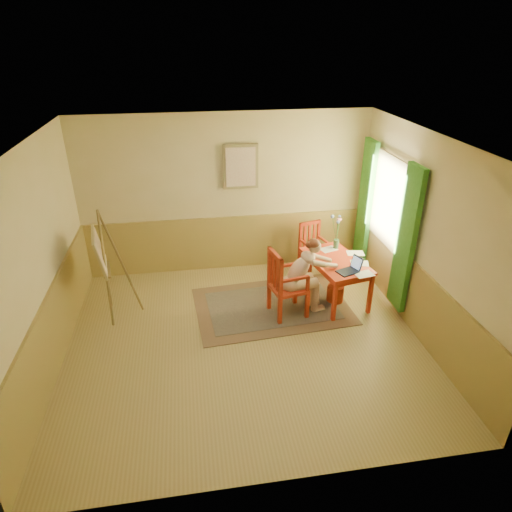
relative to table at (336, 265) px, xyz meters
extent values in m
cube|color=tan|center=(-1.58, -0.86, -0.64)|extent=(5.00, 4.50, 0.02)
cube|color=white|center=(-1.58, -0.86, 2.18)|extent=(5.00, 4.50, 0.02)
cube|color=#D1BD7F|center=(-1.58, 1.40, 0.77)|extent=(5.00, 0.02, 2.80)
cube|color=#D1BD7F|center=(-1.58, -3.12, 0.77)|extent=(5.00, 0.02, 2.80)
cube|color=#D1BD7F|center=(-4.09, -0.86, 0.77)|extent=(0.02, 4.50, 2.80)
cube|color=#D1BD7F|center=(0.93, -0.86, 0.77)|extent=(0.02, 4.50, 2.80)
cube|color=tan|center=(-1.58, 1.37, -0.13)|extent=(5.00, 0.04, 1.00)
cube|color=tan|center=(-4.06, -0.86, -0.13)|extent=(0.04, 4.50, 1.00)
cube|color=tan|center=(0.90, -0.86, -0.13)|extent=(0.04, 4.50, 1.00)
cube|color=white|center=(0.89, 0.24, 0.92)|extent=(0.02, 1.00, 1.30)
cube|color=#948453|center=(0.87, 0.24, 0.92)|extent=(0.03, 1.12, 1.42)
cube|color=#449334|center=(0.82, -0.54, 0.62)|extent=(0.08, 0.45, 2.20)
cube|color=#449334|center=(0.82, 1.02, 0.62)|extent=(0.08, 0.45, 2.20)
cube|color=#948453|center=(-1.33, 1.35, 1.27)|extent=(0.60, 0.04, 0.76)
cube|color=beige|center=(-1.33, 1.33, 1.27)|extent=(0.50, 0.02, 0.66)
cube|color=#8C7251|center=(-1.04, -0.07, -0.62)|extent=(2.51, 1.77, 0.01)
cube|color=black|center=(-1.04, -0.07, -0.62)|extent=(2.08, 1.34, 0.01)
cube|color=red|center=(0.00, 0.00, 0.07)|extent=(0.95, 1.32, 0.04)
cube|color=red|center=(0.00, 0.00, 0.00)|extent=(0.83, 1.20, 0.10)
cube|color=red|center=(-0.19, -0.60, -0.29)|extent=(0.06, 0.06, 0.68)
cube|color=red|center=(0.42, -0.48, -0.29)|extent=(0.06, 0.06, 0.68)
cube|color=red|center=(-0.42, 0.48, -0.29)|extent=(0.06, 0.06, 0.68)
cube|color=red|center=(0.19, 0.60, -0.29)|extent=(0.06, 0.06, 0.68)
cube|color=red|center=(-0.84, -0.31, -0.16)|extent=(0.59, 0.57, 0.05)
cube|color=red|center=(-1.01, -0.56, -0.41)|extent=(0.06, 0.06, 0.44)
cube|color=red|center=(-0.57, -0.47, -0.41)|extent=(0.06, 0.06, 0.44)
cube|color=red|center=(-1.10, -0.14, -0.41)|extent=(0.06, 0.06, 0.44)
cube|color=red|center=(-0.66, -0.05, -0.41)|extent=(0.06, 0.06, 0.44)
cube|color=red|center=(-1.01, -0.56, 0.16)|extent=(0.06, 0.06, 0.60)
cube|color=red|center=(-1.10, -0.14, 0.16)|extent=(0.06, 0.06, 0.60)
cube|color=red|center=(-1.06, -0.35, 0.43)|extent=(0.15, 0.48, 0.07)
cube|color=red|center=(-1.03, -0.46, 0.15)|extent=(0.04, 0.05, 0.49)
cube|color=red|center=(-1.06, -0.35, 0.15)|extent=(0.04, 0.05, 0.49)
cube|color=red|center=(-1.08, -0.24, 0.15)|extent=(0.04, 0.05, 0.49)
cube|color=red|center=(-0.79, -0.52, 0.10)|extent=(0.45, 0.13, 0.04)
cube|color=red|center=(-0.58, -0.47, -0.02)|extent=(0.05, 0.05, 0.24)
cube|color=red|center=(-0.88, -0.10, 0.10)|extent=(0.45, 0.13, 0.04)
cube|color=red|center=(-0.67, -0.05, -0.02)|extent=(0.05, 0.05, 0.24)
cube|color=red|center=(-0.10, 0.87, -0.23)|extent=(0.51, 0.53, 0.04)
cube|color=red|center=(-0.33, 1.01, -0.44)|extent=(0.06, 0.06, 0.38)
cube|color=red|center=(-0.23, 0.64, -0.44)|extent=(0.06, 0.06, 0.38)
cube|color=red|center=(0.03, 1.11, -0.44)|extent=(0.06, 0.06, 0.38)
cube|color=red|center=(0.13, 0.73, -0.44)|extent=(0.06, 0.06, 0.38)
cube|color=red|center=(-0.33, 1.01, 0.06)|extent=(0.06, 0.06, 0.52)
cube|color=red|center=(0.03, 1.11, 0.06)|extent=(0.06, 0.06, 0.52)
cube|color=red|center=(-0.15, 1.06, 0.29)|extent=(0.41, 0.15, 0.06)
cube|color=red|center=(-0.24, 1.03, 0.04)|extent=(0.05, 0.04, 0.43)
cube|color=red|center=(-0.15, 1.06, 0.04)|extent=(0.05, 0.04, 0.43)
cube|color=red|center=(-0.06, 1.08, 0.04)|extent=(0.05, 0.04, 0.43)
cube|color=red|center=(-0.28, 0.82, 0.00)|extent=(0.13, 0.38, 0.03)
cube|color=red|center=(-0.23, 0.65, -0.10)|extent=(0.05, 0.05, 0.21)
cube|color=red|center=(0.08, 0.92, 0.00)|extent=(0.13, 0.38, 0.03)
cube|color=red|center=(0.13, 0.74, -0.10)|extent=(0.05, 0.05, 0.21)
ellipsoid|color=beige|center=(-0.82, -0.32, -0.09)|extent=(0.34, 0.39, 0.22)
cylinder|color=beige|center=(-0.61, -0.36, -0.10)|extent=(0.45, 0.24, 0.15)
cylinder|color=beige|center=(-0.64, -0.19, -0.10)|extent=(0.45, 0.24, 0.15)
cylinder|color=beige|center=(-0.41, -0.32, -0.36)|extent=(0.13, 0.13, 0.49)
cylinder|color=beige|center=(-0.44, -0.15, -0.36)|extent=(0.13, 0.13, 0.49)
cube|color=beige|center=(-0.35, -0.31, -0.59)|extent=(0.22, 0.13, 0.07)
cube|color=beige|center=(-0.38, -0.14, -0.59)|extent=(0.22, 0.13, 0.07)
ellipsoid|color=beige|center=(-0.68, -0.29, 0.12)|extent=(0.52, 0.37, 0.51)
ellipsoid|color=beige|center=(-0.54, -0.26, 0.31)|extent=(0.25, 0.32, 0.17)
sphere|color=beige|center=(-0.44, -0.24, 0.47)|extent=(0.23, 0.23, 0.19)
ellipsoid|color=#5E2917|center=(-0.46, -0.24, 0.52)|extent=(0.22, 0.22, 0.14)
sphere|color=#5E2917|center=(-0.54, -0.26, 0.51)|extent=(0.12, 0.12, 0.10)
cylinder|color=beige|center=(-0.42, -0.38, 0.26)|extent=(0.22, 0.11, 0.14)
cylinder|color=beige|center=(-0.21, -0.32, 0.18)|extent=(0.29, 0.19, 0.17)
sphere|color=beige|center=(-0.33, -0.37, 0.23)|extent=(0.10, 0.10, 0.09)
sphere|color=beige|center=(-0.10, -0.26, 0.13)|extent=(0.08, 0.08, 0.07)
cylinder|color=beige|center=(-0.48, -0.10, 0.26)|extent=(0.23, 0.15, 0.14)
cylinder|color=beige|center=(-0.26, -0.08, 0.18)|extent=(0.29, 0.08, 0.17)
sphere|color=beige|center=(-0.39, -0.07, 0.23)|extent=(0.10, 0.10, 0.09)
sphere|color=beige|center=(-0.13, -0.08, 0.13)|extent=(0.08, 0.08, 0.07)
cube|color=#1E2338|center=(0.04, -0.41, 0.10)|extent=(0.36, 0.31, 0.02)
cube|color=#2D3342|center=(0.04, -0.41, 0.10)|extent=(0.30, 0.25, 0.00)
cube|color=#1E2338|center=(0.20, -0.35, 0.21)|extent=(0.14, 0.22, 0.20)
cube|color=#99BFF2|center=(0.19, -0.35, 0.20)|extent=(0.11, 0.18, 0.16)
cube|color=white|center=(0.26, -0.51, 0.09)|extent=(0.30, 0.24, 0.00)
cube|color=white|center=(0.38, 0.17, 0.09)|extent=(0.30, 0.24, 0.00)
cube|color=white|center=(-0.01, 0.38, 0.09)|extent=(0.32, 0.27, 0.00)
cube|color=white|center=(0.32, -0.17, 0.09)|extent=(0.32, 0.27, 0.00)
cylinder|color=#3F724C|center=(0.12, 0.41, 0.16)|extent=(0.10, 0.10, 0.15)
cylinder|color=#3F7233|center=(0.09, 0.46, 0.42)|extent=(0.08, 0.11, 0.40)
sphere|color=#728CD8|center=(0.06, 0.51, 0.62)|extent=(0.07, 0.07, 0.06)
cylinder|color=#3F7233|center=(0.11, 0.37, 0.43)|extent=(0.05, 0.09, 0.42)
sphere|color=pink|center=(0.09, 0.33, 0.64)|extent=(0.05, 0.05, 0.04)
cylinder|color=#3F7233|center=(0.13, 0.43, 0.37)|extent=(0.02, 0.04, 0.31)
sphere|color=pink|center=(0.14, 0.44, 0.53)|extent=(0.05, 0.05, 0.05)
cylinder|color=#3F7233|center=(0.10, 0.35, 0.41)|extent=(0.05, 0.13, 0.39)
sphere|color=#728CD8|center=(0.08, 0.29, 0.61)|extent=(0.06, 0.06, 0.05)
cylinder|color=#3F7233|center=(0.16, 0.45, 0.39)|extent=(0.08, 0.09, 0.34)
sphere|color=pink|center=(0.19, 0.49, 0.56)|extent=(0.06, 0.06, 0.05)
cylinder|color=#3F7233|center=(0.14, 0.43, 0.39)|extent=(0.05, 0.06, 0.35)
sphere|color=pink|center=(0.16, 0.46, 0.57)|extent=(0.05, 0.05, 0.05)
cylinder|color=#3F7233|center=(0.15, 0.46, 0.42)|extent=(0.06, 0.11, 0.40)
sphere|color=#728CD8|center=(0.18, 0.51, 0.61)|extent=(0.05, 0.05, 0.05)
cylinder|color=#9F3319|center=(0.01, -0.08, -0.49)|extent=(0.36, 0.36, 0.29)
cylinder|color=olive|center=(-3.49, -0.05, 0.24)|extent=(0.04, 0.32, 1.74)
cylinder|color=olive|center=(-3.54, 0.23, 0.24)|extent=(0.14, 0.31, 1.74)
cylinder|color=olive|center=(-3.28, 0.13, 0.24)|extent=(0.45, 0.11, 1.74)
cylinder|color=olive|center=(-3.53, 0.08, 0.17)|extent=(0.11, 0.48, 0.03)
cube|color=olive|center=(-3.48, 0.09, 0.17)|extent=(0.15, 0.53, 0.03)
cube|color=#948453|center=(-3.56, 0.08, 0.47)|extent=(0.27, 0.78, 0.58)
cube|color=beige|center=(-3.54, 0.08, 0.47)|extent=(0.22, 0.70, 0.50)
camera|label=1|loc=(-2.21, -5.88, 3.30)|focal=30.91mm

